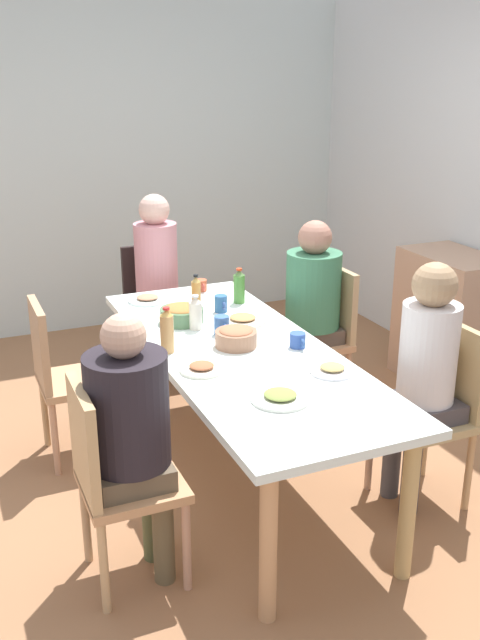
# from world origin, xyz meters

# --- Properties ---
(ground_plane) EXTENTS (6.27, 6.27, 0.00)m
(ground_plane) POSITION_xyz_m (0.00, 0.00, 0.00)
(ground_plane) COLOR #966543
(wall_left) EXTENTS (0.12, 4.23, 2.60)m
(wall_left) POSITION_xyz_m (-2.67, 0.00, 1.30)
(wall_left) COLOR silver
(wall_left) RESTS_ON ground_plane
(dining_table) EXTENTS (2.22, 0.84, 0.72)m
(dining_table) POSITION_xyz_m (0.00, 0.00, 0.65)
(dining_table) COLOR white
(dining_table) RESTS_ON ground_plane
(chair_0) EXTENTS (0.40, 0.40, 0.90)m
(chair_0) POSITION_xyz_m (0.55, 0.80, 0.51)
(chair_0) COLOR tan
(chair_0) RESTS_ON ground_plane
(person_0) EXTENTS (0.30, 0.30, 1.22)m
(person_0) POSITION_xyz_m (0.55, 0.71, 0.73)
(person_0) COLOR #41363A
(person_0) RESTS_ON ground_plane
(chair_1) EXTENTS (0.40, 0.40, 0.90)m
(chair_1) POSITION_xyz_m (-0.55, 0.80, 0.51)
(chair_1) COLOR tan
(chair_1) RESTS_ON ground_plane
(person_1) EXTENTS (0.33, 0.33, 1.20)m
(person_1) POSITION_xyz_m (-0.55, 0.71, 0.73)
(person_1) COLOR brown
(person_1) RESTS_ON ground_plane
(chair_2) EXTENTS (0.40, 0.40, 0.90)m
(chair_2) POSITION_xyz_m (0.55, -0.80, 0.51)
(chair_2) COLOR tan
(chair_2) RESTS_ON ground_plane
(person_2) EXTENTS (0.33, 0.33, 1.18)m
(person_2) POSITION_xyz_m (0.55, -0.71, 0.71)
(person_2) COLOR #505533
(person_2) RESTS_ON ground_plane
(chair_3) EXTENTS (0.40, 0.40, 0.90)m
(chair_3) POSITION_xyz_m (-1.49, 0.00, 0.51)
(chair_3) COLOR black
(chair_3) RESTS_ON ground_plane
(person_3) EXTENTS (0.30, 0.30, 1.27)m
(person_3) POSITION_xyz_m (-1.40, 0.00, 0.75)
(person_3) COLOR brown
(person_3) RESTS_ON ground_plane
(chair_4) EXTENTS (0.40, 0.40, 0.90)m
(chair_4) POSITION_xyz_m (-0.55, -0.80, 0.51)
(chair_4) COLOR tan
(chair_4) RESTS_ON ground_plane
(plate_0) EXTENTS (0.23, 0.23, 0.04)m
(plate_0) POSITION_xyz_m (-0.91, -0.21, 0.74)
(plate_0) COLOR silver
(plate_0) RESTS_ON dining_table
(plate_1) EXTENTS (0.21, 0.21, 0.04)m
(plate_1) POSITION_xyz_m (0.19, -0.27, 0.74)
(plate_1) COLOR white
(plate_1) RESTS_ON dining_table
(plate_2) EXTENTS (0.26, 0.26, 0.04)m
(plate_2) POSITION_xyz_m (-0.35, 0.17, 0.74)
(plate_2) COLOR silver
(plate_2) RESTS_ON dining_table
(plate_3) EXTENTS (0.25, 0.25, 0.04)m
(plate_3) POSITION_xyz_m (0.61, -0.08, 0.74)
(plate_3) COLOR silver
(plate_3) RESTS_ON dining_table
(plate_4) EXTENTS (0.20, 0.20, 0.04)m
(plate_4) POSITION_xyz_m (0.44, 0.27, 0.74)
(plate_4) COLOR white
(plate_4) RESTS_ON dining_table
(bowl_0) EXTENTS (0.21, 0.21, 0.10)m
(bowl_0) POSITION_xyz_m (-0.03, -0.01, 0.77)
(bowl_0) COLOR #9B6A50
(bowl_0) RESTS_ON dining_table
(bowl_1) EXTENTS (0.24, 0.24, 0.10)m
(bowl_1) POSITION_xyz_m (-0.48, -0.14, 0.77)
(bowl_1) COLOR #4F774F
(bowl_1) RESTS_ON dining_table
(cup_0) EXTENTS (0.11, 0.07, 0.10)m
(cup_0) POSITION_xyz_m (-0.56, 0.12, 0.77)
(cup_0) COLOR #2C5D99
(cup_0) RESTS_ON dining_table
(cup_1) EXTENTS (0.11, 0.08, 0.10)m
(cup_1) POSITION_xyz_m (-0.22, -0.01, 0.77)
(cup_1) COLOR #3860A1
(cup_1) RESTS_ON dining_table
(cup_2) EXTENTS (0.11, 0.08, 0.07)m
(cup_2) POSITION_xyz_m (-0.99, 0.16, 0.76)
(cup_2) COLOR #C45435
(cup_2) RESTS_ON dining_table
(cup_3) EXTENTS (0.12, 0.08, 0.08)m
(cup_3) POSITION_xyz_m (0.10, 0.27, 0.76)
(cup_3) COLOR #3153A5
(cup_3) RESTS_ON dining_table
(bottle_0) EXTENTS (0.05, 0.05, 0.25)m
(bottle_0) POSITION_xyz_m (-0.53, -0.04, 0.84)
(bottle_0) COLOR gold
(bottle_0) RESTS_ON dining_table
(bottle_1) EXTENTS (0.07, 0.07, 0.19)m
(bottle_1) POSITION_xyz_m (-0.35, -0.11, 0.81)
(bottle_1) COLOR silver
(bottle_1) RESTS_ON dining_table
(bottle_2) EXTENTS (0.07, 0.07, 0.21)m
(bottle_2) POSITION_xyz_m (-0.68, 0.29, 0.82)
(bottle_2) COLOR #468433
(bottle_2) RESTS_ON dining_table
(bottle_3) EXTENTS (0.07, 0.07, 0.23)m
(bottle_3) POSITION_xyz_m (-0.10, -0.35, 0.83)
(bottle_3) COLOR tan
(bottle_3) RESTS_ON dining_table
(side_cabinet) EXTENTS (0.70, 0.44, 0.90)m
(side_cabinet) POSITION_xyz_m (-0.54, 1.76, 0.45)
(side_cabinet) COLOR tan
(side_cabinet) RESTS_ON ground_plane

